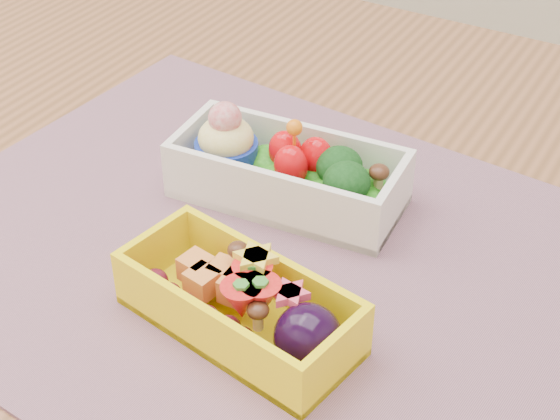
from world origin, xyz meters
The scene contains 4 objects.
table centered at (0.00, 0.00, 0.65)m, with size 1.20×0.80×0.75m.
placemat centered at (-0.02, -0.01, 0.75)m, with size 0.48×0.37×0.00m, color #8D616A.
bento_white centered at (-0.04, 0.05, 0.78)m, with size 0.17×0.08×0.07m.
bento_yellow centered at (0.00, -0.08, 0.77)m, with size 0.15×0.09×0.05m.
Camera 1 is at (0.21, -0.39, 1.12)m, focal length 56.08 mm.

